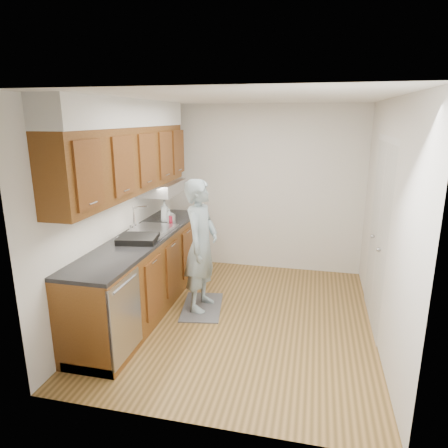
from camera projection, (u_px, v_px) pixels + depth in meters
name	position (u px, v px, depth m)	size (l,w,h in m)	color
floor	(241.00, 318.00, 4.74)	(3.50, 3.50, 0.00)	olive
ceiling	(243.00, 98.00, 4.09)	(3.50, 3.50, 0.00)	white
wall_left	(118.00, 209.00, 4.74)	(0.02, 3.50, 2.50)	silver
wall_right	(386.00, 224.00, 4.09)	(0.02, 3.50, 2.50)	silver
wall_back	(263.00, 189.00, 6.06)	(3.00, 0.02, 2.50)	silver
counter	(144.00, 271.00, 4.87)	(0.64, 2.80, 1.30)	brown
upper_cabinets	(129.00, 149.00, 4.56)	(0.47, 2.80, 1.21)	brown
closet_door	(378.00, 236.00, 4.43)	(0.02, 1.22, 2.05)	white
floor_mat	(202.00, 307.00, 5.00)	(0.47, 0.80, 0.02)	#5B5B5D
person	(201.00, 237.00, 4.76)	(0.64, 0.43, 1.82)	#879CA4
soap_bottle_a	(165.00, 211.00, 5.37)	(0.11, 0.11, 0.29)	#B6C0C6
soap_bottle_b	(169.00, 215.00, 5.35)	(0.08, 0.08, 0.18)	#B6C0C6
soda_can	(171.00, 220.00, 5.28)	(0.06, 0.06, 0.10)	#AD1D35
steel_can	(173.00, 219.00, 5.29)	(0.07, 0.07, 0.12)	#A5A5AA
dish_rack	(138.00, 239.00, 4.52)	(0.43, 0.36, 0.07)	black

